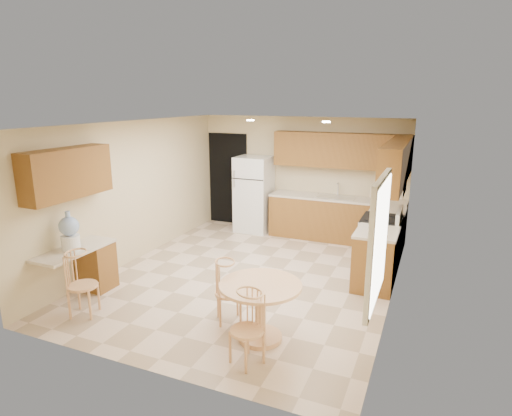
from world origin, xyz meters
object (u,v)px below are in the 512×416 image
at_px(stove, 380,243).
at_px(chair_table_a, 226,288).
at_px(chair_table_b, 244,325).
at_px(dining_table, 260,303).
at_px(chair_desk, 77,280).
at_px(water_crock, 70,233).
at_px(refrigerator, 254,194).

height_order(stove, chair_table_a, stove).
relative_size(stove, chair_table_b, 1.29).
bearing_deg(chair_table_b, dining_table, -60.64).
height_order(dining_table, chair_table_b, chair_table_b).
height_order(chair_desk, water_crock, water_crock).
relative_size(dining_table, water_crock, 1.73).
relative_size(stove, dining_table, 1.10).
relative_size(dining_table, chair_desk, 1.11).
xyz_separation_m(dining_table, chair_table_b, (0.05, -0.59, 0.03)).
bearing_deg(chair_table_a, water_crock, -117.95).
bearing_deg(refrigerator, chair_table_a, -71.73).
bearing_deg(dining_table, chair_desk, -169.65).
relative_size(refrigerator, water_crock, 2.89).
height_order(dining_table, chair_desk, chair_desk).
relative_size(refrigerator, chair_table_b, 1.96).
distance_m(stove, water_crock, 4.93).
xyz_separation_m(stove, chair_table_a, (-1.58, -2.70, 0.04)).
xyz_separation_m(refrigerator, chair_desk, (-0.60, -4.53, -0.28)).
distance_m(stove, chair_table_a, 3.13).
xyz_separation_m(refrigerator, dining_table, (1.84, -4.09, -0.35)).
xyz_separation_m(dining_table, chair_desk, (-2.44, -0.45, 0.06)).
distance_m(stove, chair_table_b, 3.60).
distance_m(chair_table_b, water_crock, 3.03).
xyz_separation_m(refrigerator, stove, (2.88, -1.22, -0.36)).
bearing_deg(chair_desk, stove, 113.78).
relative_size(chair_table_b, water_crock, 1.47).
relative_size(stove, water_crock, 1.91).
xyz_separation_m(stove, chair_table_b, (-0.98, -3.46, 0.04)).
xyz_separation_m(refrigerator, water_crock, (-1.05, -4.15, 0.20)).
height_order(stove, water_crock, water_crock).
bearing_deg(water_crock, refrigerator, 75.82).
height_order(chair_table_b, water_crock, water_crock).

